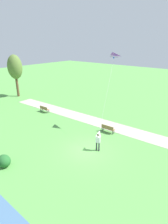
{
  "coord_description": "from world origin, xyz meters",
  "views": [
    {
      "loc": [
        -11.75,
        -9.38,
        9.62
      ],
      "look_at": [
        0.29,
        0.58,
        3.6
      ],
      "focal_mm": 29.74,
      "sensor_mm": 36.0,
      "label": 1
    }
  ],
  "objects": [
    {
      "name": "ground_plane",
      "position": [
        0.0,
        0.0,
        0.0
      ],
      "size": [
        120.0,
        120.0,
        0.0
      ],
      "primitive_type": "plane",
      "color": "#569947"
    },
    {
      "name": "walkway_path",
      "position": [
        5.89,
        2.0,
        0.01
      ],
      "size": [
        3.73,
        32.07,
        0.02
      ],
      "primitive_type": "cube",
      "rotation": [
        0.0,
        0.0,
        0.04
      ],
      "color": "#ADA393",
      "rests_on": "ground"
    },
    {
      "name": "person_kite_flyer",
      "position": [
        0.59,
        -0.84,
        1.05
      ],
      "size": [
        0.63,
        0.49,
        1.83
      ],
      "color": "#232328",
      "rests_on": "ground"
    },
    {
      "name": "flying_kite",
      "position": [
        5.21,
        0.9,
        8.1
      ],
      "size": [
        4.68,
        2.27,
        6.72
      ],
      "color": "purple"
    },
    {
      "name": "park_bench_near_walkway",
      "position": [
        4.28,
        0.43,
        0.51
      ],
      "size": [
        0.5,
        1.52,
        0.88
      ],
      "color": "olive",
      "rests_on": "ground"
    },
    {
      "name": "park_bench_far_walkway",
      "position": [
        3.84,
        10.92,
        0.51
      ],
      "size": [
        0.5,
        1.52,
        0.88
      ],
      "color": "olive",
      "rests_on": "ground"
    },
    {
      "name": "tree_horizon_far",
      "position": [
        6.05,
        21.12,
        5.23
      ],
      "size": [
        2.44,
        2.74,
        7.43
      ],
      "color": "brown",
      "rests_on": "ground"
    },
    {
      "name": "lakeside_shrub",
      "position": [
        -6.19,
        3.65,
        0.51
      ],
      "size": [
        1.0,
        1.17,
        1.03
      ],
      "primitive_type": "ellipsoid",
      "color": "#236028",
      "rests_on": "ground"
    }
  ]
}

